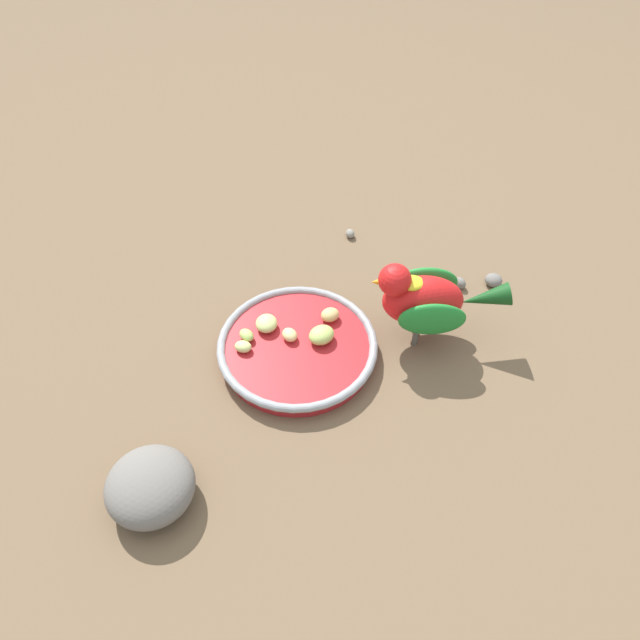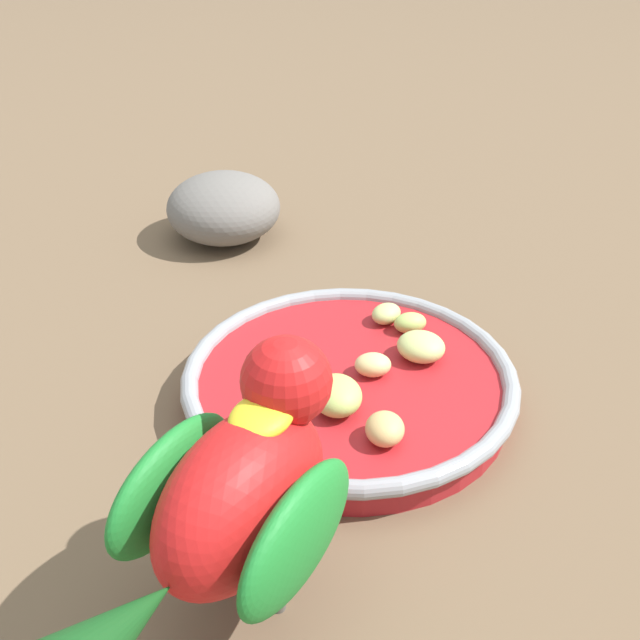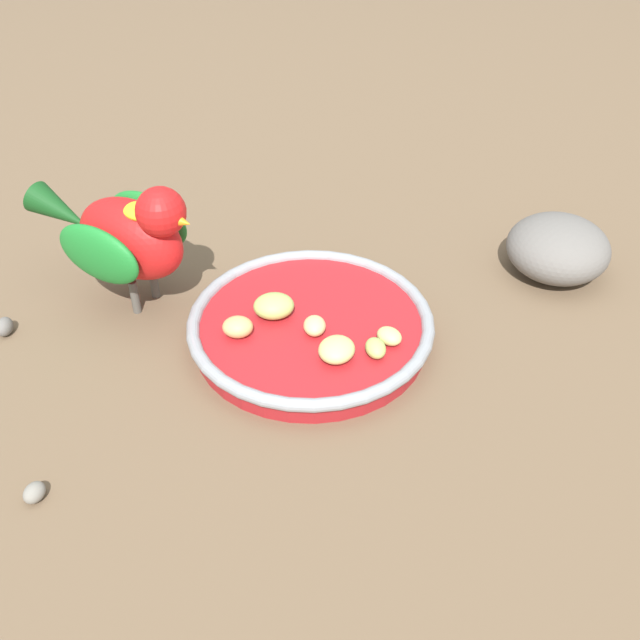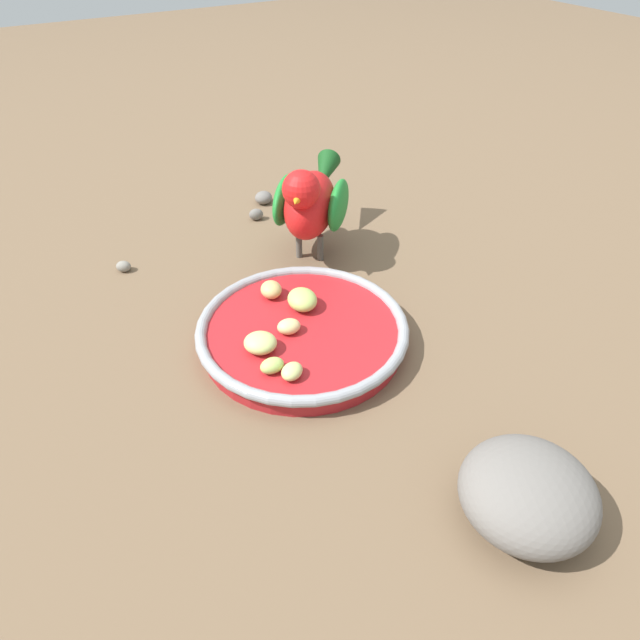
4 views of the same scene
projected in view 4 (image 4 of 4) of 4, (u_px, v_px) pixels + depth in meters
name	position (u px, v px, depth m)	size (l,w,h in m)	color
ground_plane	(290.00, 347.00, 0.62)	(4.00, 4.00, 0.00)	brown
feeding_bowl	(302.00, 332.00, 0.62)	(0.24, 0.24, 0.03)	#AD1E23
apple_piece_0	(272.00, 366.00, 0.56)	(0.02, 0.02, 0.02)	#B2CC66
apple_piece_1	(302.00, 300.00, 0.64)	(0.04, 0.03, 0.02)	#B2CC66
apple_piece_2	(292.00, 327.00, 0.60)	(0.03, 0.02, 0.02)	#E5C67F
apple_piece_3	(271.00, 290.00, 0.66)	(0.03, 0.02, 0.02)	tan
apple_piece_4	(292.00, 371.00, 0.55)	(0.02, 0.02, 0.01)	#C6D17A
apple_piece_5	(260.00, 343.00, 0.58)	(0.03, 0.03, 0.02)	#C6D17A
parrot	(311.00, 200.00, 0.72)	(0.16, 0.17, 0.14)	#59544C
rock_large	(528.00, 494.00, 0.44)	(0.11, 0.11, 0.06)	slate
pebble_0	(124.00, 266.00, 0.74)	(0.02, 0.02, 0.01)	gray
pebble_1	(264.00, 198.00, 0.89)	(0.03, 0.03, 0.02)	slate
pebble_2	(256.00, 214.00, 0.85)	(0.02, 0.02, 0.02)	slate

